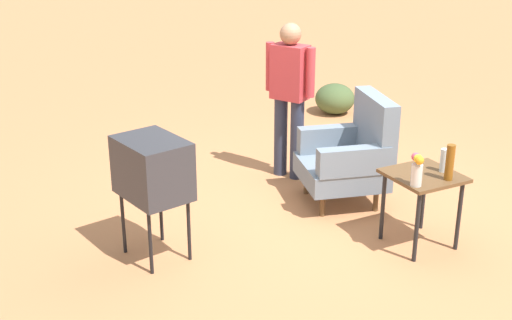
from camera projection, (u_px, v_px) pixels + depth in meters
The scene contains 9 objects.
ground_plane at pixel (329, 205), 6.62m from camera, with size 60.00×60.00×0.00m, color #C17A4C.
armchair at pixel (352, 154), 6.54m from camera, with size 0.93×0.95×1.06m.
side_table at pixel (423, 185), 5.69m from camera, with size 0.56×0.56×0.65m.
tv_on_stand at pixel (153, 169), 5.41m from camera, with size 0.67×0.55×1.03m.
person_standing at pixel (290, 91), 6.99m from camera, with size 0.51×0.37×1.64m.
bottle_short_clear at pixel (444, 160), 5.67m from camera, with size 0.06×0.06×0.20m, color silver.
bottle_tall_amber at pixel (450, 162), 5.48m from camera, with size 0.07×0.07×0.30m, color brown.
flower_vase at pixel (417, 168), 5.37m from camera, with size 0.14×0.10×0.27m.
shrub_near at pixel (335, 99), 9.38m from camera, with size 0.54×0.54×0.42m, color #475B33.
Camera 1 is at (5.02, -3.39, 2.79)m, focal length 47.71 mm.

